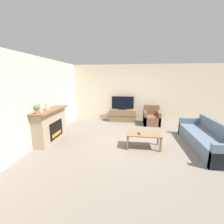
{
  "coord_description": "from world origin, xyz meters",
  "views": [
    {
      "loc": [
        -0.01,
        -4.62,
        2.03
      ],
      "look_at": [
        -0.7,
        0.65,
        0.85
      ],
      "focal_mm": 24.0,
      "sensor_mm": 36.0,
      "label": 1
    }
  ],
  "objects": [
    {
      "name": "armchair",
      "position": [
        0.92,
        2.11,
        0.28
      ],
      "size": [
        0.7,
        0.76,
        0.85
      ],
      "color": "brown",
      "rests_on": "ground"
    },
    {
      "name": "mantel_vase_centre_left",
      "position": [
        -2.64,
        -0.29,
        1.2
      ],
      "size": [
        0.12,
        0.12,
        0.28
      ],
      "color": "beige",
      "rests_on": "fireplace"
    },
    {
      "name": "coffee_table",
      "position": [
        0.38,
        -0.33,
        0.38
      ],
      "size": [
        1.01,
        0.52,
        0.45
      ],
      "color": "brown",
      "rests_on": "ground"
    },
    {
      "name": "couch",
      "position": [
        2.26,
        -0.13,
        0.27
      ],
      "size": [
        0.85,
        2.4,
        0.79
      ],
      "color": "slate",
      "rests_on": "ground"
    },
    {
      "name": "ground_plane",
      "position": [
        0.0,
        0.0,
        0.0
      ],
      "size": [
        24.0,
        24.0,
        0.0
      ],
      "primitive_type": "plane",
      "color": "slate"
    },
    {
      "name": "mantel_vase_left",
      "position": [
        -2.64,
        -0.65,
        1.22
      ],
      "size": [
        0.11,
        0.11,
        0.32
      ],
      "color": "beige",
      "rests_on": "fireplace"
    },
    {
      "name": "fireplace",
      "position": [
        -2.65,
        -0.17,
        0.54
      ],
      "size": [
        0.5,
        1.6,
        1.07
      ],
      "color": "tan",
      "rests_on": "ground"
    },
    {
      "name": "tv",
      "position": [
        -0.42,
        2.45,
        0.88
      ],
      "size": [
        1.05,
        0.18,
        0.64
      ],
      "color": "black",
      "rests_on": "tv_stand"
    },
    {
      "name": "remote",
      "position": [
        0.24,
        -0.4,
        0.46
      ],
      "size": [
        0.07,
        0.16,
        0.02
      ],
      "rotation": [
        0.0,
        0.0,
        0.21
      ],
      "color": "black",
      "rests_on": "coffee_table"
    },
    {
      "name": "potted_plant",
      "position": [
        -2.64,
        -0.85,
        1.21
      ],
      "size": [
        0.15,
        0.15,
        0.26
      ],
      "color": "#936B4C",
      "rests_on": "fireplace"
    },
    {
      "name": "wall_back",
      "position": [
        0.0,
        2.74,
        1.35
      ],
      "size": [
        12.0,
        0.06,
        2.7
      ],
      "color": "beige",
      "rests_on": "ground"
    },
    {
      "name": "wall_left",
      "position": [
        -2.88,
        0.0,
        1.35
      ],
      "size": [
        0.06,
        12.0,
        2.7
      ],
      "color": "beige",
      "rests_on": "ground"
    },
    {
      "name": "tv_stand",
      "position": [
        -0.42,
        2.46,
        0.29
      ],
      "size": [
        1.26,
        0.43,
        0.58
      ],
      "color": "brown",
      "rests_on": "ground"
    }
  ]
}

